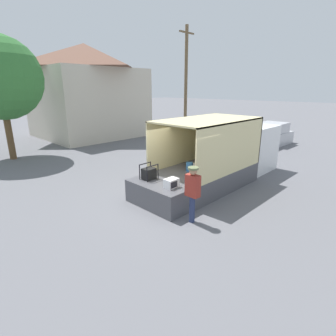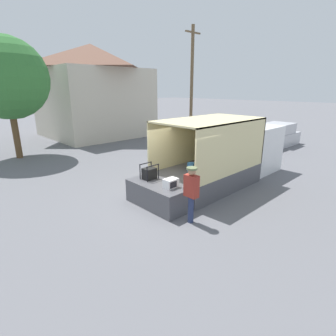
# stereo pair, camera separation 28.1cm
# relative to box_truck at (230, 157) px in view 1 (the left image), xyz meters

# --- Properties ---
(ground_plane) EXTENTS (160.00, 160.00, 0.00)m
(ground_plane) POSITION_rel_box_truck_xyz_m (-4.05, 0.00, -0.94)
(ground_plane) COLOR slate
(box_truck) EXTENTS (6.87, 2.45, 2.84)m
(box_truck) POSITION_rel_box_truck_xyz_m (0.00, 0.00, 0.00)
(box_truck) COLOR white
(box_truck) RESTS_ON ground
(tailgate_deck) EXTENTS (1.12, 2.33, 0.83)m
(tailgate_deck) POSITION_rel_box_truck_xyz_m (-4.60, 0.00, -0.52)
(tailgate_deck) COLOR #4C4C51
(tailgate_deck) RESTS_ON ground
(microwave) EXTENTS (0.47, 0.35, 0.30)m
(microwave) POSITION_rel_box_truck_xyz_m (-4.52, -0.57, 0.05)
(microwave) COLOR white
(microwave) RESTS_ON tailgate_deck
(portable_generator) EXTENTS (0.57, 0.44, 0.57)m
(portable_generator) POSITION_rel_box_truck_xyz_m (-4.48, 0.59, 0.11)
(portable_generator) COLOR black
(portable_generator) RESTS_ON tailgate_deck
(worker_person) EXTENTS (0.32, 0.44, 1.79)m
(worker_person) POSITION_rel_box_truck_xyz_m (-4.67, -1.61, 0.17)
(worker_person) COLOR navy
(worker_person) RESTS_ON ground
(pickup_truck_silver) EXTENTS (4.85, 1.90, 1.60)m
(pickup_truck_silver) POSITION_rel_box_truck_xyz_m (8.10, 1.76, -0.28)
(pickup_truck_silver) COLOR #B7B7BC
(pickup_truck_silver) RESTS_ON ground
(house_backdrop) EXTENTS (8.10, 8.14, 7.50)m
(house_backdrop) POSITION_rel_box_truck_xyz_m (1.27, 14.90, 2.88)
(house_backdrop) COLOR beige
(house_backdrop) RESTS_ON ground
(utility_pole) EXTENTS (1.80, 0.28, 9.09)m
(utility_pole) POSITION_rel_box_truck_xyz_m (7.97, 9.66, 3.77)
(utility_pole) COLOR brown
(utility_pole) RESTS_ON ground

